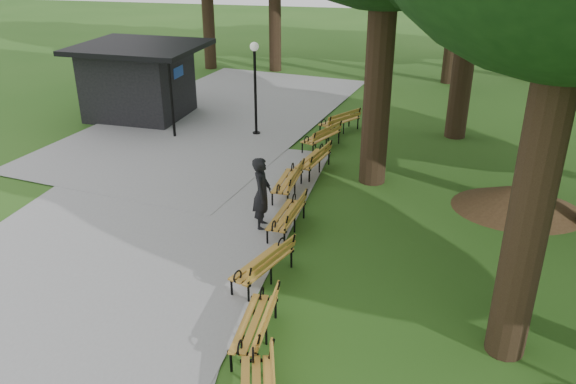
% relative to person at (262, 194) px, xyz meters
% --- Properties ---
extents(ground, '(100.00, 100.00, 0.00)m').
position_rel_person_xyz_m(ground, '(0.73, -5.19, -0.96)').
color(ground, '#275418').
rests_on(ground, ground).
extents(path, '(12.00, 38.00, 0.06)m').
position_rel_person_xyz_m(path, '(-3.27, -2.19, -0.93)').
color(path, '#939396').
rests_on(path, ground).
extents(person, '(0.53, 0.75, 1.93)m').
position_rel_person_xyz_m(person, '(0.00, 0.00, 0.00)').
color(person, black).
rests_on(person, ground).
extents(kiosk, '(4.95, 4.37, 2.96)m').
position_rel_person_xyz_m(kiosk, '(-7.26, 8.35, 0.52)').
color(kiosk, black).
rests_on(kiosk, ground).
extents(lamp_post, '(0.32, 0.32, 3.42)m').
position_rel_person_xyz_m(lamp_post, '(-2.05, 7.09, 1.47)').
color(lamp_post, black).
rests_on(lamp_post, ground).
extents(dirt_mound, '(2.95, 2.95, 0.74)m').
position_rel_person_xyz_m(dirt_mound, '(6.60, 2.48, -0.59)').
color(dirt_mound, '#47301C').
rests_on(dirt_mound, ground).
extents(bench_3, '(0.68, 1.91, 0.88)m').
position_rel_person_xyz_m(bench_3, '(1.00, -4.49, -0.52)').
color(bench_3, '#C1852C').
rests_on(bench_3, ground).
extents(bench_4, '(1.27, 2.00, 0.88)m').
position_rel_person_xyz_m(bench_4, '(0.63, -2.44, -0.52)').
color(bench_4, '#C1852C').
rests_on(bench_4, ground).
extents(bench_5, '(0.83, 1.95, 0.88)m').
position_rel_person_xyz_m(bench_5, '(0.65, -0.07, -0.52)').
color(bench_5, '#C1852C').
rests_on(bench_5, ground).
extents(bench_6, '(0.71, 1.92, 0.88)m').
position_rel_person_xyz_m(bench_6, '(0.22, 2.06, -0.52)').
color(bench_6, '#C1852C').
rests_on(bench_6, ground).
extents(bench_7, '(1.04, 1.99, 0.88)m').
position_rel_person_xyz_m(bench_7, '(0.64, 3.91, -0.52)').
color(bench_7, '#C1852C').
rests_on(bench_7, ground).
extents(bench_8, '(1.37, 1.99, 0.88)m').
position_rel_person_xyz_m(bench_8, '(0.55, 6.11, -0.52)').
color(bench_8, '#C1852C').
rests_on(bench_8, ground).
extents(bench_9, '(1.60, 1.93, 0.88)m').
position_rel_person_xyz_m(bench_9, '(0.94, 7.99, -0.52)').
color(bench_9, '#C1852C').
rests_on(bench_9, ground).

